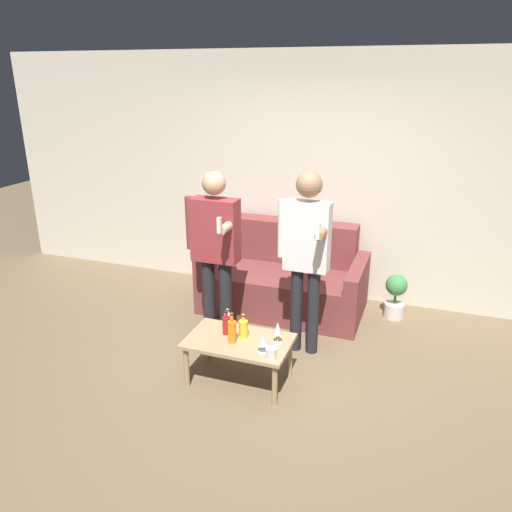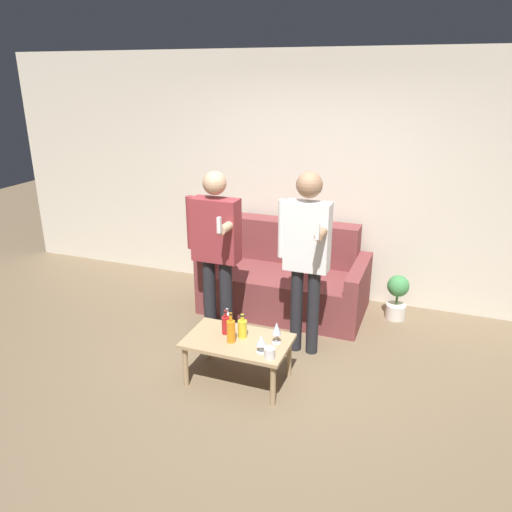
{
  "view_description": "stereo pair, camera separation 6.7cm",
  "coord_description": "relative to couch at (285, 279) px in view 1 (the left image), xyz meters",
  "views": [
    {
      "loc": [
        1.2,
        -3.27,
        2.45
      ],
      "look_at": [
        -0.17,
        0.57,
        0.95
      ],
      "focal_mm": 35.0,
      "sensor_mm": 36.0,
      "label": 1
    },
    {
      "loc": [
        1.26,
        -3.25,
        2.45
      ],
      "look_at": [
        -0.17,
        0.57,
        0.95
      ],
      "focal_mm": 35.0,
      "sensor_mm": 36.0,
      "label": 2
    }
  ],
  "objects": [
    {
      "name": "bottle_dark",
      "position": [
        0.01,
        -1.57,
        0.17
      ],
      "size": [
        0.07,
        0.07,
        0.26
      ],
      "color": "orange",
      "rests_on": "coffee_table"
    },
    {
      "name": "ground_plane",
      "position": [
        0.19,
        -1.6,
        -0.32
      ],
      "size": [
        16.0,
        16.0,
        0.0
      ],
      "primitive_type": "plane",
      "color": "#756047"
    },
    {
      "name": "cup_on_table",
      "position": [
        0.39,
        -1.69,
        0.11
      ],
      "size": [
        0.09,
        0.09,
        0.09
      ],
      "color": "white",
      "rests_on": "coffee_table"
    },
    {
      "name": "wall_back",
      "position": [
        0.19,
        0.51,
        1.03
      ],
      "size": [
        8.0,
        0.06,
        2.7
      ],
      "color": "beige",
      "rests_on": "ground_plane"
    },
    {
      "name": "potted_plant",
      "position": [
        1.17,
        0.13,
        -0.06
      ],
      "size": [
        0.23,
        0.23,
        0.48
      ],
      "color": "silver",
      "rests_on": "ground_plane"
    },
    {
      "name": "couch",
      "position": [
        0.0,
        0.0,
        0.0
      ],
      "size": [
        1.72,
        0.93,
        0.92
      ],
      "color": "brown",
      "rests_on": "ground_plane"
    },
    {
      "name": "wine_glass_far",
      "position": [
        0.3,
        -1.64,
        0.17
      ],
      "size": [
        0.08,
        0.08,
        0.15
      ],
      "color": "silver",
      "rests_on": "coffee_table"
    },
    {
      "name": "bottle_yellow",
      "position": [
        0.07,
        -1.46,
        0.15
      ],
      "size": [
        0.07,
        0.07,
        0.21
      ],
      "color": "yellow",
      "rests_on": "coffee_table"
    },
    {
      "name": "bottle_orange",
      "position": [
        -0.08,
        -1.46,
        0.15
      ],
      "size": [
        0.07,
        0.07,
        0.21
      ],
      "color": "#B21E1E",
      "rests_on": "coffee_table"
    },
    {
      "name": "bottle_green",
      "position": [
        -0.12,
        -1.33,
        0.13
      ],
      "size": [
        0.06,
        0.06,
        0.16
      ],
      "color": "silver",
      "rests_on": "coffee_table"
    },
    {
      "name": "person_standing_left",
      "position": [
        -0.44,
        -0.85,
        0.63
      ],
      "size": [
        0.52,
        0.43,
        1.63
      ],
      "color": "#232328",
      "rests_on": "ground_plane"
    },
    {
      "name": "person_standing_right",
      "position": [
        0.43,
        -0.85,
        0.69
      ],
      "size": [
        0.46,
        0.43,
        1.69
      ],
      "color": "#232328",
      "rests_on": "ground_plane"
    },
    {
      "name": "wine_glass_near",
      "position": [
        0.37,
        -1.46,
        0.2
      ],
      "size": [
        0.07,
        0.07,
        0.19
      ],
      "color": "silver",
      "rests_on": "coffee_table"
    },
    {
      "name": "coffee_table",
      "position": [
        0.05,
        -1.52,
        0.02
      ],
      "size": [
        0.86,
        0.52,
        0.39
      ],
      "color": "tan",
      "rests_on": "ground_plane"
    }
  ]
}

